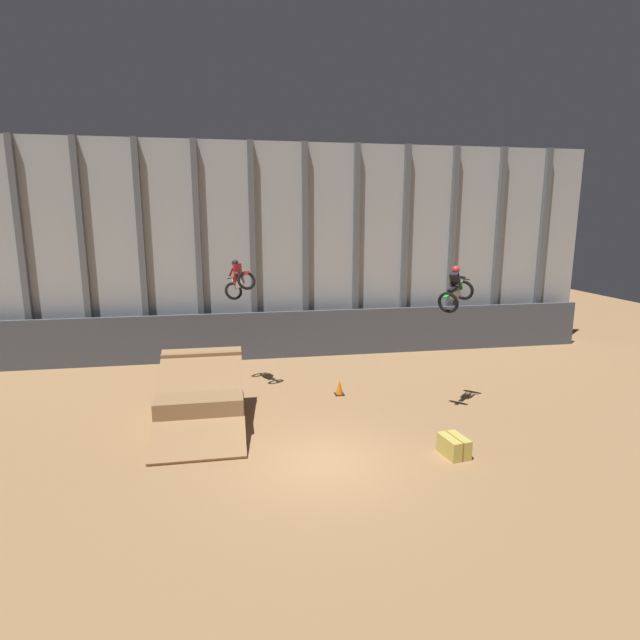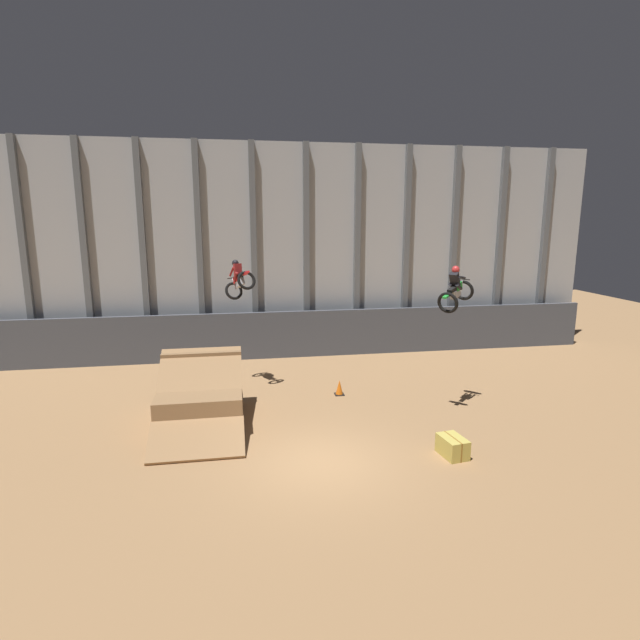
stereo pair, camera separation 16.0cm
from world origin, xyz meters
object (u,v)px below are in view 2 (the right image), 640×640
rider_bike_right_air (456,290)px  traffic_cone_near_ramp (339,388)px  rider_bike_left_air (239,280)px  hay_bale_trackside (453,447)px  dirt_ramp (201,398)px

rider_bike_right_air → traffic_cone_near_ramp: (-3.58, 2.06, -3.99)m
rider_bike_left_air → traffic_cone_near_ramp: rider_bike_left_air is taller
hay_bale_trackside → rider_bike_right_air: bearing=67.2°
traffic_cone_near_ramp → hay_bale_trackside: size_ratio=0.59×
rider_bike_right_air → traffic_cone_near_ramp: 5.74m
rider_bike_right_air → hay_bale_trackside: 5.45m
dirt_ramp → rider_bike_right_air: size_ratio=2.70×
rider_bike_right_air → hay_bale_trackside: rider_bike_right_air is taller
dirt_ramp → rider_bike_right_air: bearing=-2.8°
dirt_ramp → hay_bale_trackside: bearing=-28.2°
rider_bike_left_air → rider_bike_right_air: (7.25, -3.73, -0.05)m
dirt_ramp → traffic_cone_near_ramp: bearing=17.9°
traffic_cone_near_ramp → hay_bale_trackside: (2.14, -5.50, -0.00)m
dirt_ramp → rider_bike_left_air: bearing=67.1°
rider_bike_left_air → traffic_cone_near_ramp: bearing=-46.6°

